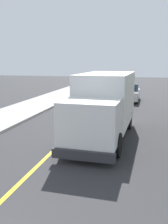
# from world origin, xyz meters

# --- Properties ---
(centre_line_yellow) EXTENTS (0.16, 56.00, 0.01)m
(centre_line_yellow) POSITION_xyz_m (0.00, 10.00, 0.00)
(centre_line_yellow) COLOR gold
(centre_line_yellow) RESTS_ON ground
(box_truck) EXTENTS (2.69, 7.27, 3.20)m
(box_truck) POSITION_xyz_m (1.80, 9.30, 1.77)
(box_truck) COLOR white
(box_truck) RESTS_ON ground
(parked_car_near) EXTENTS (1.95, 4.46, 1.67)m
(parked_car_near) POSITION_xyz_m (1.65, 16.09, 0.79)
(parked_car_near) COLOR silver
(parked_car_near) RESTS_ON ground
(parked_car_mid) EXTENTS (1.88, 4.43, 1.67)m
(parked_car_mid) POSITION_xyz_m (2.35, 21.69, 0.79)
(parked_car_mid) COLOR #B7B7BC
(parked_car_mid) RESTS_ON ground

